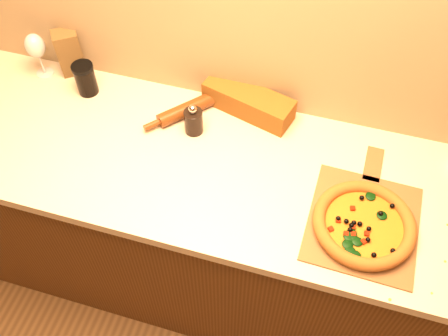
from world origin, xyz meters
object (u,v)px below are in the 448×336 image
wine_glass (35,47)px  pizza_peel (364,219)px  rolling_pin (191,108)px  pizza (364,224)px  dark_jar (85,79)px  pepper_grinder (194,121)px

wine_glass → pizza_peel: bearing=-14.0°
rolling_pin → pizza: bearing=-25.6°
pizza_peel → wine_glass: (-1.32, 0.33, 0.13)m
pizza → pizza_peel: bearing=89.4°
rolling_pin → wine_glass: 0.65m
dark_jar → rolling_pin: bearing=0.6°
rolling_pin → dark_jar: (-0.42, -0.00, 0.04)m
pizza → dark_jar: bearing=163.7°
pizza_peel → rolling_pin: bearing=158.4°
pizza_peel → rolling_pin: rolling_pin is taller
pizza → wine_glass: bearing=164.5°
pepper_grinder → pizza: bearing=-20.8°
wine_glass → dark_jar: wine_glass is taller
pizza → pepper_grinder: size_ratio=2.51×
pizza_peel → rolling_pin: size_ratio=1.71×
rolling_pin → dark_jar: bearing=-179.4°
pizza_peel → pizza: bearing=-89.1°
pepper_grinder → wine_glass: bearing=169.9°
pepper_grinder → wine_glass: 0.69m
rolling_pin → pizza_peel: bearing=-23.1°
pizza → dark_jar: (-1.10, 0.32, 0.04)m
rolling_pin → dark_jar: 0.42m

